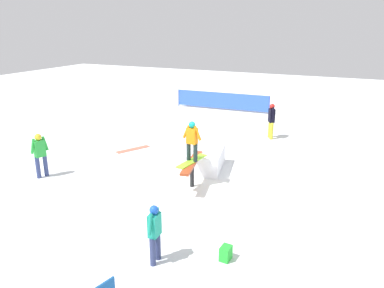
{
  "coord_description": "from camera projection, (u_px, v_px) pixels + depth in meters",
  "views": [
    {
      "loc": [
        10.41,
        4.8,
        5.2
      ],
      "look_at": [
        0.0,
        0.0,
        1.49
      ],
      "focal_mm": 35.0,
      "sensor_mm": 36.0,
      "label": 1
    }
  ],
  "objects": [
    {
      "name": "ground_plane",
      "position": [
        192.0,
        186.0,
        12.5
      ],
      "size": [
        60.0,
        60.0,
        0.0
      ],
      "primitive_type": "plane",
      "color": "white"
    },
    {
      "name": "rail_feature",
      "position": [
        192.0,
        166.0,
        12.28
      ],
      "size": [
        2.19,
        0.73,
        0.89
      ],
      "rotation": [
        0.0,
        0.0,
        0.21
      ],
      "color": "black",
      "rests_on": "ground"
    },
    {
      "name": "snow_kicker_ramp",
      "position": [
        202.0,
        159.0,
        13.9
      ],
      "size": [
        2.07,
        1.84,
        0.75
      ],
      "primitive_type": "cube",
      "rotation": [
        0.0,
        0.0,
        0.21
      ],
      "color": "white",
      "rests_on": "ground"
    },
    {
      "name": "main_rider_on_rail",
      "position": [
        192.0,
        142.0,
        12.03
      ],
      "size": [
        1.54,
        0.71,
        1.35
      ],
      "rotation": [
        0.0,
        0.0,
        -0.14
      ],
      "color": "#8FDF2B",
      "rests_on": "rail_feature"
    },
    {
      "name": "bystander_green",
      "position": [
        40.0,
        153.0,
        13.02
      ],
      "size": [
        0.64,
        0.32,
        1.58
      ],
      "rotation": [
        0.0,
        0.0,
        2.8
      ],
      "color": "navy",
      "rests_on": "ground"
    },
    {
      "name": "bystander_teal",
      "position": [
        155.0,
        231.0,
        8.3
      ],
      "size": [
        0.59,
        0.21,
        1.42
      ],
      "rotation": [
        0.0,
        0.0,
        3.19
      ],
      "color": "navy",
      "rests_on": "ground"
    },
    {
      "name": "bystander_black",
      "position": [
        271.0,
        119.0,
        17.44
      ],
      "size": [
        0.64,
        0.42,
        1.67
      ],
      "rotation": [
        0.0,
        0.0,
        3.66
      ],
      "color": "yellow",
      "rests_on": "ground"
    },
    {
      "name": "loose_snowboard_coral",
      "position": [
        133.0,
        149.0,
        16.14
      ],
      "size": [
        1.49,
        0.96,
        0.02
      ],
      "primitive_type": "cube",
      "rotation": [
        0.0,
        0.0,
        2.66
      ],
      "color": "#EF6F56",
      "rests_on": "ground"
    },
    {
      "name": "loose_snowboard_white",
      "position": [
        230.0,
        146.0,
        16.63
      ],
      "size": [
        0.47,
        1.37,
        0.02
      ],
      "primitive_type": "cube",
      "rotation": [
        0.0,
        0.0,
        4.86
      ],
      "color": "silver",
      "rests_on": "ground"
    },
    {
      "name": "backpack_on_snow",
      "position": [
        226.0,
        253.0,
        8.58
      ],
      "size": [
        0.31,
        0.24,
        0.34
      ],
      "primitive_type": "cube",
      "rotation": [
        0.0,
        0.0,
        6.21
      ],
      "color": "green",
      "rests_on": "ground"
    },
    {
      "name": "safety_fence",
      "position": [
        222.0,
        101.0,
        23.32
      ],
      "size": [
        0.26,
        5.99,
        1.1
      ],
      "rotation": [
        0.0,
        0.0,
        4.75
      ],
      "color": "blue",
      "rests_on": "ground"
    }
  ]
}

